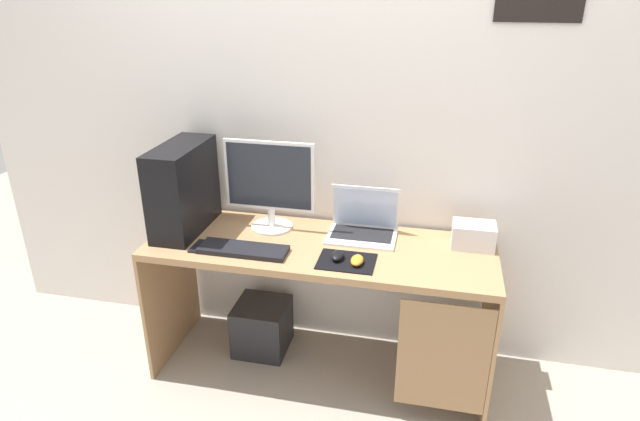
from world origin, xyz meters
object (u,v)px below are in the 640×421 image
Objects in this scene: projector at (473,235)px; mouse_right at (357,260)px; pc_tower at (183,188)px; mouse_left at (337,256)px; subwoofer at (262,326)px; monitor at (270,185)px; laptop at (363,226)px; keyboard at (243,250)px; cell_phone at (200,246)px.

projector reaches higher than mouse_right.
pc_tower is 4.78× the size of mouse_left.
subwoofer is (0.36, 0.06, -0.81)m from pc_tower.
projector is (1.00, 0.01, -0.18)m from monitor.
keyboard is (-0.52, -0.31, -0.04)m from laptop.
subwoofer is at bearing -147.27° from monitor.
laptop reaches higher than mouse_left.
mouse_right reaches higher than keyboard.
mouse_left is 0.66m from cell_phone.
monitor reaches higher than projector.
subwoofer is at bearing 154.35° from mouse_left.
projector is at bearing 23.97° from mouse_left.
keyboard is 0.45m from mouse_left.
projector reaches higher than subwoofer.
monitor is at bearing -179.53° from projector.
pc_tower is at bearing 168.72° from mouse_left.
subwoofer is (0.20, 0.24, -0.60)m from cell_phone.
subwoofer is at bearing 156.10° from mouse_right.
subwoofer is (-0.46, 0.22, -0.61)m from mouse_left.
projector is at bearing -1.74° from laptop.
mouse_right is at bearing -0.28° from cell_phone.
mouse_right is (0.02, -0.31, -0.03)m from laptop.
pc_tower is 1.44m from projector.
cell_phone is 0.46× the size of subwoofer.
cell_phone is (0.15, -0.18, -0.22)m from pc_tower.
monitor reaches higher than laptop.
monitor is 0.52m from mouse_left.
mouse_right is at bearing -150.05° from projector.
monitor is 0.51m from laptop.
mouse_right is at bearing -30.26° from monitor.
mouse_left is 0.10m from mouse_right.
laptop is 1.20× the size of subwoofer.
monitor is 1.64× the size of subwoofer.
pc_tower is 4.78× the size of mouse_right.
keyboard is 4.38× the size of mouse_right.
projector is at bearing 15.39° from keyboard.
monitor is 0.45m from cell_phone.
mouse_left is (-0.61, -0.27, -0.04)m from projector.
laptop is 0.53m from projector.
monitor is 1.37× the size of laptop.
keyboard is (-1.05, -0.29, -0.05)m from projector.
mouse_left is (0.82, -0.16, -0.20)m from pc_tower.
mouse_right is 0.86m from subwoofer.
monitor is (0.42, 0.10, 0.02)m from pc_tower.
projector reaches higher than mouse_left.
laptop is at bearing 6.95° from subwoofer.
monitor is at bearing 32.73° from subwoofer.
mouse_left reaches higher than keyboard.
mouse_left is (-0.07, -0.29, -0.03)m from laptop.
cell_phone is (-0.74, -0.31, -0.04)m from laptop.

